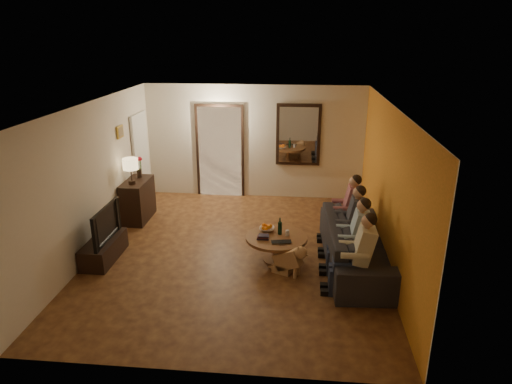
# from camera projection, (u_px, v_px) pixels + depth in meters

# --- Properties ---
(floor) EXTENTS (5.00, 6.00, 0.01)m
(floor) POSITION_uv_depth(u_px,v_px,m) (238.00, 253.00, 8.08)
(floor) COLOR #411E11
(floor) RESTS_ON ground
(ceiling) EXTENTS (5.00, 6.00, 0.01)m
(ceiling) POSITION_uv_depth(u_px,v_px,m) (235.00, 105.00, 7.21)
(ceiling) COLOR white
(ceiling) RESTS_ON back_wall
(back_wall) EXTENTS (5.00, 0.02, 2.60)m
(back_wall) POSITION_uv_depth(u_px,v_px,m) (254.00, 142.00, 10.45)
(back_wall) COLOR beige
(back_wall) RESTS_ON floor
(front_wall) EXTENTS (5.00, 0.02, 2.60)m
(front_wall) POSITION_uv_depth(u_px,v_px,m) (198.00, 273.00, 4.83)
(front_wall) COLOR beige
(front_wall) RESTS_ON floor
(left_wall) EXTENTS (0.02, 6.00, 2.60)m
(left_wall) POSITION_uv_depth(u_px,v_px,m) (93.00, 179.00, 7.87)
(left_wall) COLOR beige
(left_wall) RESTS_ON floor
(right_wall) EXTENTS (0.02, 6.00, 2.60)m
(right_wall) POSITION_uv_depth(u_px,v_px,m) (389.00, 188.00, 7.41)
(right_wall) COLOR beige
(right_wall) RESTS_ON floor
(orange_accent) EXTENTS (0.01, 6.00, 2.60)m
(orange_accent) POSITION_uv_depth(u_px,v_px,m) (388.00, 188.00, 7.41)
(orange_accent) COLOR #C57F21
(orange_accent) RESTS_ON right_wall
(kitchen_doorway) EXTENTS (1.00, 0.06, 2.10)m
(kitchen_doorway) POSITION_uv_depth(u_px,v_px,m) (220.00, 152.00, 10.59)
(kitchen_doorway) COLOR #FFE0A5
(kitchen_doorway) RESTS_ON floor
(door_trim) EXTENTS (1.12, 0.04, 2.22)m
(door_trim) POSITION_uv_depth(u_px,v_px,m) (220.00, 152.00, 10.58)
(door_trim) COLOR black
(door_trim) RESTS_ON floor
(fridge_glimpse) EXTENTS (0.45, 0.03, 1.70)m
(fridge_glimpse) POSITION_uv_depth(u_px,v_px,m) (231.00, 159.00, 10.62)
(fridge_glimpse) COLOR silver
(fridge_glimpse) RESTS_ON floor
(mirror_frame) EXTENTS (1.00, 0.05, 1.40)m
(mirror_frame) POSITION_uv_depth(u_px,v_px,m) (298.00, 135.00, 10.26)
(mirror_frame) COLOR black
(mirror_frame) RESTS_ON back_wall
(mirror_glass) EXTENTS (0.86, 0.02, 1.26)m
(mirror_glass) POSITION_uv_depth(u_px,v_px,m) (298.00, 135.00, 10.23)
(mirror_glass) COLOR white
(mirror_glass) RESTS_ON back_wall
(white_door) EXTENTS (0.06, 0.85, 2.04)m
(white_door) POSITION_uv_depth(u_px,v_px,m) (141.00, 159.00, 10.12)
(white_door) COLOR white
(white_door) RESTS_ON floor
(framed_art) EXTENTS (0.03, 0.28, 0.24)m
(framed_art) POSITION_uv_depth(u_px,v_px,m) (120.00, 132.00, 8.90)
(framed_art) COLOR #B28C33
(framed_art) RESTS_ON left_wall
(art_canvas) EXTENTS (0.01, 0.22, 0.18)m
(art_canvas) POSITION_uv_depth(u_px,v_px,m) (121.00, 132.00, 8.90)
(art_canvas) COLOR brown
(art_canvas) RESTS_ON left_wall
(dresser) EXTENTS (0.45, 0.94, 0.84)m
(dresser) POSITION_uv_depth(u_px,v_px,m) (138.00, 200.00, 9.39)
(dresser) COLOR black
(dresser) RESTS_ON floor
(table_lamp) EXTENTS (0.30, 0.30, 0.54)m
(table_lamp) POSITION_uv_depth(u_px,v_px,m) (131.00, 171.00, 8.95)
(table_lamp) COLOR beige
(table_lamp) RESTS_ON dresser
(flower_vase) EXTENTS (0.14, 0.14, 0.44)m
(flower_vase) POSITION_uv_depth(u_px,v_px,m) (139.00, 167.00, 9.38)
(flower_vase) COLOR red
(flower_vase) RESTS_ON dresser
(tv_stand) EXTENTS (0.45, 1.09, 0.36)m
(tv_stand) POSITION_uv_depth(u_px,v_px,m) (104.00, 249.00, 7.81)
(tv_stand) COLOR black
(tv_stand) RESTS_ON floor
(tv) EXTENTS (1.04, 0.14, 0.60)m
(tv) POSITION_uv_depth(u_px,v_px,m) (101.00, 224.00, 7.65)
(tv) COLOR black
(tv) RESTS_ON tv_stand
(sofa) EXTENTS (2.64, 1.14, 0.76)m
(sofa) POSITION_uv_depth(u_px,v_px,m) (358.00, 244.00, 7.55)
(sofa) COLOR black
(sofa) RESTS_ON floor
(person_a) EXTENTS (0.60, 0.40, 1.20)m
(person_a) POSITION_uv_depth(u_px,v_px,m) (359.00, 257.00, 6.64)
(person_a) COLOR tan
(person_a) RESTS_ON sofa
(person_b) EXTENTS (0.60, 0.40, 1.20)m
(person_b) POSITION_uv_depth(u_px,v_px,m) (354.00, 240.00, 7.20)
(person_b) COLOR tan
(person_b) RESTS_ON sofa
(person_c) EXTENTS (0.60, 0.40, 1.20)m
(person_c) POSITION_uv_depth(u_px,v_px,m) (351.00, 224.00, 7.76)
(person_c) COLOR tan
(person_c) RESTS_ON sofa
(person_d) EXTENTS (0.60, 0.40, 1.20)m
(person_d) POSITION_uv_depth(u_px,v_px,m) (347.00, 211.00, 8.33)
(person_d) COLOR tan
(person_d) RESTS_ON sofa
(dog) EXTENTS (0.61, 0.45, 0.56)m
(dog) POSITION_uv_depth(u_px,v_px,m) (288.00, 258.00, 7.29)
(dog) COLOR #A7754D
(dog) RESTS_ON floor
(coffee_table) EXTENTS (1.09, 1.09, 0.45)m
(coffee_table) POSITION_uv_depth(u_px,v_px,m) (276.00, 248.00, 7.74)
(coffee_table) COLOR brown
(coffee_table) RESTS_ON floor
(bowl) EXTENTS (0.26, 0.26, 0.06)m
(bowl) POSITION_uv_depth(u_px,v_px,m) (267.00, 229.00, 7.88)
(bowl) COLOR white
(bowl) RESTS_ON coffee_table
(oranges) EXTENTS (0.20, 0.20, 0.08)m
(oranges) POSITION_uv_depth(u_px,v_px,m) (267.00, 225.00, 7.85)
(oranges) COLOR orange
(oranges) RESTS_ON bowl
(wine_bottle) EXTENTS (0.07, 0.07, 0.31)m
(wine_bottle) POSITION_uv_depth(u_px,v_px,m) (280.00, 226.00, 7.70)
(wine_bottle) COLOR black
(wine_bottle) RESTS_ON coffee_table
(wine_glass) EXTENTS (0.06, 0.06, 0.10)m
(wine_glass) POSITION_uv_depth(u_px,v_px,m) (287.00, 233.00, 7.68)
(wine_glass) COLOR silver
(wine_glass) RESTS_ON coffee_table
(book_stack) EXTENTS (0.20, 0.15, 0.07)m
(book_stack) POSITION_uv_depth(u_px,v_px,m) (263.00, 237.00, 7.58)
(book_stack) COLOR black
(book_stack) RESTS_ON coffee_table
(laptop) EXTENTS (0.36, 0.27, 0.03)m
(laptop) POSITION_uv_depth(u_px,v_px,m) (282.00, 243.00, 7.39)
(laptop) COLOR black
(laptop) RESTS_ON coffee_table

